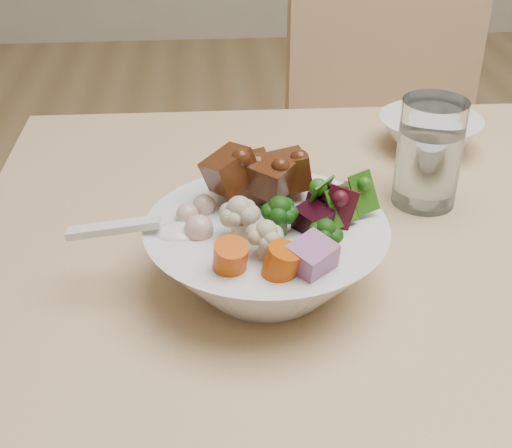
# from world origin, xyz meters

# --- Properties ---
(chair_far) EXTENTS (0.45, 0.45, 0.89)m
(chair_far) POSITION_xyz_m (-0.29, 0.63, 0.50)
(chair_far) COLOR tan
(chair_far) RESTS_ON ground
(food_bowl) EXTENTS (0.23, 0.23, 0.13)m
(food_bowl) POSITION_xyz_m (-0.62, -0.06, 0.73)
(food_bowl) COLOR silver
(food_bowl) RESTS_ON dining_table
(soup_spoon) EXTENTS (0.13, 0.04, 0.03)m
(soup_spoon) POSITION_xyz_m (-0.72, -0.07, 0.75)
(soup_spoon) COLOR silver
(soup_spoon) RESTS_ON food_bowl
(water_glass) EXTENTS (0.07, 0.07, 0.13)m
(water_glass) POSITION_xyz_m (-0.42, 0.09, 0.74)
(water_glass) COLOR white
(water_glass) RESTS_ON dining_table
(side_bowl) EXTENTS (0.14, 0.14, 0.05)m
(side_bowl) POSITION_xyz_m (-0.37, 0.23, 0.71)
(side_bowl) COLOR silver
(side_bowl) RESTS_ON dining_table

